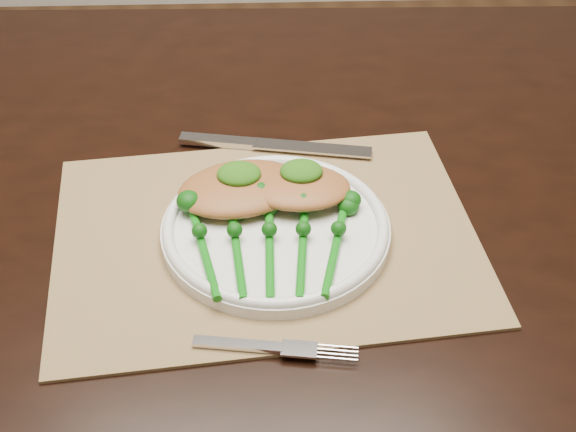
{
  "coord_description": "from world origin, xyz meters",
  "views": [
    {
      "loc": [
        0.17,
        -0.75,
        1.33
      ],
      "look_at": [
        0.19,
        -0.11,
        0.78
      ],
      "focal_mm": 50.0,
      "sensor_mm": 36.0,
      "label": 1
    }
  ],
  "objects_px": {
    "dinner_plate": "(276,228)",
    "dining_table": "(253,385)",
    "placemat": "(266,236)",
    "broccolini_bundle": "(270,250)",
    "chicken_fillet_left": "(241,188)"
  },
  "relations": [
    {
      "from": "dining_table",
      "to": "broccolini_bundle",
      "type": "xyz_separation_m",
      "value": [
        0.03,
        -0.13,
        0.4
      ]
    },
    {
      "from": "placemat",
      "to": "chicken_fillet_left",
      "type": "relative_size",
      "value": 3.23
    },
    {
      "from": "chicken_fillet_left",
      "to": "broccolini_bundle",
      "type": "xyz_separation_m",
      "value": [
        0.03,
        -0.09,
        -0.01
      ]
    },
    {
      "from": "dinner_plate",
      "to": "broccolini_bundle",
      "type": "xyz_separation_m",
      "value": [
        -0.01,
        -0.04,
        0.01
      ]
    },
    {
      "from": "dinner_plate",
      "to": "broccolini_bundle",
      "type": "distance_m",
      "value": 0.04
    },
    {
      "from": "dining_table",
      "to": "chicken_fillet_left",
      "type": "xyz_separation_m",
      "value": [
        -0.0,
        -0.05,
        0.41
      ]
    },
    {
      "from": "dinner_plate",
      "to": "chicken_fillet_left",
      "type": "height_order",
      "value": "chicken_fillet_left"
    },
    {
      "from": "dining_table",
      "to": "broccolini_bundle",
      "type": "height_order",
      "value": "broccolini_bundle"
    },
    {
      "from": "placemat",
      "to": "broccolini_bundle",
      "type": "distance_m",
      "value": 0.05
    },
    {
      "from": "dinner_plate",
      "to": "dining_table",
      "type": "bearing_deg",
      "value": 110.35
    },
    {
      "from": "broccolini_bundle",
      "to": "dining_table",
      "type": "bearing_deg",
      "value": 102.01
    },
    {
      "from": "placemat",
      "to": "chicken_fillet_left",
      "type": "height_order",
      "value": "chicken_fillet_left"
    },
    {
      "from": "dining_table",
      "to": "chicken_fillet_left",
      "type": "relative_size",
      "value": 11.7
    },
    {
      "from": "placemat",
      "to": "broccolini_bundle",
      "type": "height_order",
      "value": "broccolini_bundle"
    },
    {
      "from": "placemat",
      "to": "dinner_plate",
      "type": "distance_m",
      "value": 0.02
    }
  ]
}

